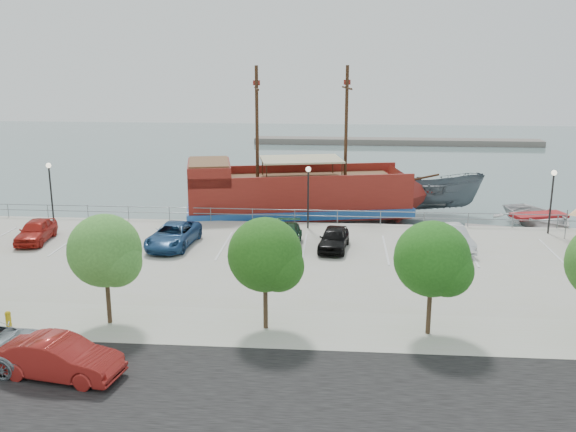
{
  "coord_description": "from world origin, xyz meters",
  "views": [
    {
      "loc": [
        2.08,
        -35.78,
        11.8
      ],
      "look_at": [
        -1.0,
        2.0,
        2.0
      ],
      "focal_mm": 40.0,
      "sensor_mm": 36.0,
      "label": 1
    }
  ],
  "objects": [
    {
      "name": "ground",
      "position": [
        0.0,
        0.0,
        -1.0
      ],
      "size": [
        160.0,
        160.0,
        0.0
      ],
      "primitive_type": "plane",
      "color": "slate"
    },
    {
      "name": "street",
      "position": [
        0.0,
        -16.0,
        0.01
      ],
      "size": [
        100.0,
        8.0,
        0.04
      ],
      "primitive_type": "cube",
      "color": "black",
      "rests_on": "land_slab"
    },
    {
      "name": "sidewalk",
      "position": [
        0.0,
        -10.0,
        0.01
      ],
      "size": [
        100.0,
        4.0,
        0.05
      ],
      "primitive_type": "cube",
      "color": "#ADAD97",
      "rests_on": "land_slab"
    },
    {
      "name": "seawall_railing",
      "position": [
        0.0,
        7.8,
        0.53
      ],
      "size": [
        50.0,
        0.06,
        1.0
      ],
      "color": "gray",
      "rests_on": "land_slab"
    },
    {
      "name": "far_shore",
      "position": [
        10.0,
        55.0,
        -0.6
      ],
      "size": [
        40.0,
        3.0,
        0.8
      ],
      "primitive_type": "cube",
      "color": "#6C645A",
      "rests_on": "ground"
    },
    {
      "name": "pirate_ship",
      "position": [
        0.35,
        12.22,
        1.06
      ],
      "size": [
        19.82,
        9.04,
        12.29
      ],
      "rotation": [
        0.0,
        0.0,
        0.21
      ],
      "color": "maroon",
      "rests_on": "ground"
    },
    {
      "name": "patrol_boat",
      "position": [
        9.59,
        14.93,
        0.54
      ],
      "size": [
        8.15,
        3.58,
        3.07
      ],
      "primitive_type": "imported",
      "rotation": [
        0.0,
        0.0,
        1.65
      ],
      "color": "#4F5960",
      "rests_on": "ground"
    },
    {
      "name": "speedboat",
      "position": [
        16.73,
        11.01,
        -0.3
      ],
      "size": [
        6.7,
        7.92,
        1.4
      ],
      "primitive_type": "imported",
      "rotation": [
        0.0,
        0.0,
        0.32
      ],
      "color": "silver",
      "rests_on": "ground"
    },
    {
      "name": "dock_west",
      "position": [
        -12.62,
        9.2,
        -0.81
      ],
      "size": [
        6.74,
        2.47,
        0.38
      ],
      "primitive_type": "cube",
      "rotation": [
        0.0,
        0.0,
        -0.09
      ],
      "color": "gray",
      "rests_on": "ground"
    },
    {
      "name": "dock_mid",
      "position": [
        6.63,
        9.2,
        -0.8
      ],
      "size": [
        7.11,
        3.01,
        0.39
      ],
      "primitive_type": "cube",
      "rotation": [
        0.0,
        0.0,
        -0.15
      ],
      "color": "gray",
      "rests_on": "ground"
    },
    {
      "name": "dock_east",
      "position": [
        14.71,
        9.2,
        -0.8
      ],
      "size": [
        7.36,
        3.47,
        0.41
      ],
      "primitive_type": "cube",
      "rotation": [
        0.0,
        0.0,
        -0.21
      ],
      "color": "gray",
      "rests_on": "ground"
    },
    {
      "name": "street_sedan",
      "position": [
        -8.09,
        -14.9,
        0.77
      ],
      "size": [
        4.89,
        2.41,
        1.54
      ],
      "primitive_type": "imported",
      "rotation": [
        0.0,
        0.0,
        1.4
      ],
      "color": "maroon",
      "rests_on": "street"
    },
    {
      "name": "fire_hydrant",
      "position": [
        -12.27,
        -10.8,
        0.42
      ],
      "size": [
        0.26,
        0.26,
        0.76
      ],
      "rotation": [
        0.0,
        0.0,
        0.15
      ],
      "color": "#C39D10",
      "rests_on": "sidewalk"
    },
    {
      "name": "lamp_post_left",
      "position": [
        -18.0,
        6.5,
        2.94
      ],
      "size": [
        0.36,
        0.36,
        4.28
      ],
      "color": "black",
      "rests_on": "land_slab"
    },
    {
      "name": "lamp_post_mid",
      "position": [
        0.0,
        6.5,
        2.94
      ],
      "size": [
        0.36,
        0.36,
        4.28
      ],
      "color": "black",
      "rests_on": "land_slab"
    },
    {
      "name": "lamp_post_right",
      "position": [
        16.0,
        6.5,
        2.94
      ],
      "size": [
        0.36,
        0.36,
        4.28
      ],
      "color": "black",
      "rests_on": "land_slab"
    },
    {
      "name": "tree_c",
      "position": [
        -7.85,
        -10.07,
        3.3
      ],
      "size": [
        3.3,
        3.2,
        5.0
      ],
      "color": "#473321",
      "rests_on": "sidewalk"
    },
    {
      "name": "tree_d",
      "position": [
        -0.85,
        -10.07,
        3.3
      ],
      "size": [
        3.3,
        3.2,
        5.0
      ],
      "color": "#473321",
      "rests_on": "sidewalk"
    },
    {
      "name": "tree_e",
      "position": [
        6.15,
        -10.07,
        3.3
      ],
      "size": [
        3.3,
        3.2,
        5.0
      ],
      "color": "#473321",
      "rests_on": "sidewalk"
    },
    {
      "name": "parked_car_a",
      "position": [
        -17.06,
        1.92,
        0.71
      ],
      "size": [
        2.08,
        4.33,
        1.43
      ],
      "primitive_type": "imported",
      "rotation": [
        0.0,
        0.0,
        0.1
      ],
      "color": "#A41C14",
      "rests_on": "land_slab"
    },
    {
      "name": "parked_car_c",
      "position": [
        -8.11,
        1.62,
        0.72
      ],
      "size": [
        2.82,
        5.35,
        1.43
      ],
      "primitive_type": "imported",
      "rotation": [
        0.0,
        0.0,
        -0.09
      ],
      "color": "navy",
      "rests_on": "land_slab"
    },
    {
      "name": "parked_car_d",
      "position": [
        -1.14,
        2.07,
        0.66
      ],
      "size": [
        1.86,
        4.57,
        1.33
      ],
      "primitive_type": "imported",
      "rotation": [
        0.0,
        0.0,
        0.0
      ],
      "color": "#163E22",
      "rests_on": "land_slab"
    },
    {
      "name": "parked_car_e",
      "position": [
        1.82,
        1.8,
        0.69
      ],
      "size": [
        2.1,
        4.22,
        1.38
      ],
      "primitive_type": "imported",
      "rotation": [
        0.0,
        0.0,
        -0.12
      ],
      "color": "black",
      "rests_on": "land_slab"
    },
    {
      "name": "parked_car_f",
      "position": [
        8.98,
        2.48,
        0.73
      ],
      "size": [
        2.44,
        4.68,
        1.47
      ],
      "primitive_type": "imported",
      "rotation": [
        0.0,
        0.0,
        0.21
      ],
      "color": "white",
      "rests_on": "land_slab"
    }
  ]
}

